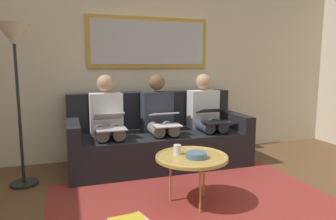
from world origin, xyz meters
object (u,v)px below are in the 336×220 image
(bowl, at_px, (196,155))
(person_middle, at_px, (159,117))
(person_right, at_px, (107,120))
(laptop_white, at_px, (165,119))
(laptop_black, at_px, (214,116))
(framed_mirror, at_px, (149,43))
(laptop_silver, at_px, (110,122))
(cup, at_px, (177,150))
(coffee_table, at_px, (192,158))
(person_left, at_px, (206,115))
(standing_lamp, at_px, (15,53))
(couch, at_px, (158,139))

(bowl, xyz_separation_m, person_middle, (-0.02, -1.21, 0.14))
(person_right, bearing_deg, laptop_white, 159.12)
(person_right, bearing_deg, laptop_black, 169.67)
(laptop_black, bearing_deg, person_right, -10.33)
(laptop_white, height_order, person_right, person_right)
(person_right, bearing_deg, framed_mirror, -144.48)
(laptop_black, height_order, laptop_silver, laptop_silver)
(cup, xyz_separation_m, person_middle, (-0.14, -1.06, 0.12))
(coffee_table, relative_size, laptop_white, 1.85)
(framed_mirror, height_order, bowl, framed_mirror)
(cup, relative_size, laptop_black, 0.23)
(framed_mirror, distance_m, person_left, 1.23)
(bowl, xyz_separation_m, laptop_silver, (0.62, -0.99, 0.16))
(coffee_table, height_order, laptop_silver, laptop_silver)
(person_middle, height_order, laptop_white, person_middle)
(laptop_silver, bearing_deg, cup, 120.90)
(coffee_table, bearing_deg, person_middle, -91.95)
(framed_mirror, xyz_separation_m, person_right, (0.64, 0.46, -0.94))
(person_right, bearing_deg, bowl, 117.12)
(coffee_table, distance_m, laptop_silver, 1.12)
(coffee_table, bearing_deg, laptop_silver, -56.97)
(laptop_white, relative_size, laptop_silver, 0.88)
(standing_lamp, bearing_deg, couch, -170.20)
(framed_mirror, distance_m, person_right, 1.23)
(framed_mirror, bearing_deg, person_middle, 90.00)
(person_left, xyz_separation_m, standing_lamp, (2.19, 0.20, 0.76))
(laptop_silver, bearing_deg, person_left, -170.05)
(laptop_white, xyz_separation_m, person_right, (0.64, -0.24, -0.02))
(laptop_white, bearing_deg, person_left, -159.12)
(person_left, height_order, laptop_black, person_left)
(standing_lamp, bearing_deg, framed_mirror, -157.07)
(coffee_table, relative_size, standing_lamp, 0.39)
(framed_mirror, bearing_deg, laptop_black, 132.83)
(framed_mirror, distance_m, laptop_black, 1.31)
(cup, bearing_deg, coffee_table, 138.07)
(framed_mirror, bearing_deg, laptop_silver, 46.80)
(cup, height_order, person_right, person_right)
(bowl, height_order, standing_lamp, standing_lamp)
(person_right, distance_m, standing_lamp, 1.20)
(framed_mirror, relative_size, bowl, 8.88)
(couch, bearing_deg, person_middle, 90.00)
(person_left, xyz_separation_m, laptop_white, (0.64, 0.24, 0.02))
(couch, bearing_deg, bowl, 89.08)
(couch, distance_m, cup, 1.15)
(framed_mirror, relative_size, person_left, 1.44)
(laptop_white, bearing_deg, laptop_silver, -1.74)
(couch, bearing_deg, laptop_black, 154.73)
(bowl, relative_size, standing_lamp, 0.11)
(cup, height_order, person_left, person_left)
(couch, xyz_separation_m, laptop_white, (0.00, 0.31, 0.32))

